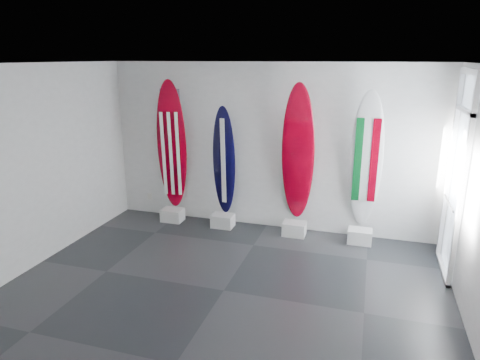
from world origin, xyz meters
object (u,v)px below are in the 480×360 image
(surfboard_swiss, at_px, (298,154))
(surfboard_italy, at_px, (366,161))
(surfboard_usa, at_px, (172,146))
(surfboard_navy, at_px, (224,161))

(surfboard_swiss, distance_m, surfboard_italy, 1.13)
(surfboard_usa, height_order, surfboard_navy, surfboard_usa)
(surfboard_usa, bearing_deg, surfboard_swiss, -11.56)
(surfboard_navy, distance_m, surfboard_swiss, 1.37)
(surfboard_usa, relative_size, surfboard_navy, 1.22)
(surfboard_usa, xyz_separation_m, surfboard_italy, (3.52, 0.00, -0.05))
(surfboard_navy, bearing_deg, surfboard_usa, -171.61)
(surfboard_usa, distance_m, surfboard_navy, 1.06)
(surfboard_navy, xyz_separation_m, surfboard_italy, (2.48, 0.00, 0.18))
(surfboard_navy, distance_m, surfboard_italy, 2.49)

